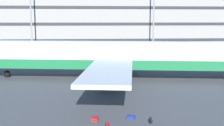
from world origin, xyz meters
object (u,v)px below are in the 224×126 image
airliner (111,57)px  backpack_teal (107,125)px  suitcase_small (95,119)px  backpack_black (151,120)px  suitcase_silver (131,117)px

airliner → backpack_teal: 17.77m
suitcase_small → airliner: bearing=80.9°
airliner → backpack_black: size_ratio=77.37×
airliner → backpack_black: bearing=-84.6°
backpack_black → airliner: bearing=95.4°
suitcase_small → backpack_teal: size_ratio=1.58×
suitcase_silver → suitcase_small: 2.85m
suitcase_silver → suitcase_small: size_ratio=0.93×
backpack_teal → backpack_black: bearing=10.2°
airliner → backpack_teal: airliner is taller
suitcase_silver → backpack_teal: bearing=-137.8°
airliner → suitcase_silver: size_ratio=57.03×
airliner → suitcase_silver: airliner is taller
backpack_black → backpack_teal: (-3.31, -0.59, -0.02)m
suitcase_silver → suitcase_small: suitcase_small is taller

